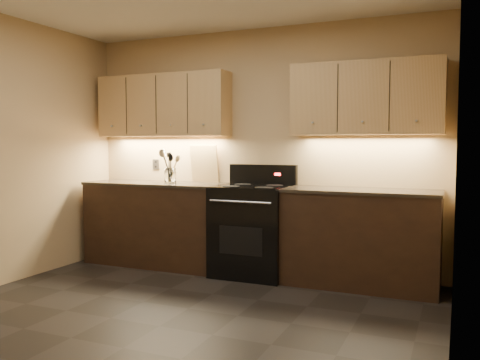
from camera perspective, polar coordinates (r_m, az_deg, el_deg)
name	(u,v)px	position (r m, az deg, el deg)	size (l,w,h in m)	color
floor	(159,326)	(3.99, -9.05, -15.90)	(4.00, 4.00, 0.00)	black
wall_back	(257,150)	(5.54, 1.98, 3.42)	(4.00, 0.04, 2.60)	tan
wall_right	(455,154)	(3.16, 22.95, 2.68)	(0.04, 4.00, 2.60)	tan
counter_left	(157,223)	(5.85, -9.26, -4.80)	(1.62, 0.62, 0.93)	black
counter_right	(361,238)	(5.01, 13.40, -6.33)	(1.46, 0.62, 0.93)	black
stove	(253,229)	(5.29, 1.50, -5.53)	(0.76, 0.68, 1.14)	black
upper_cab_left	(163,106)	(5.92, -8.62, 8.26)	(1.60, 0.30, 0.70)	tan
upper_cab_right	(366,98)	(5.10, 13.94, 8.88)	(1.44, 0.30, 0.70)	tan
outlet_plate	(156,164)	(6.14, -9.42, 1.75)	(0.09, 0.01, 0.12)	#B2B5BA
utensil_crock	(170,176)	(5.70, -7.84, 0.44)	(0.13, 0.13, 0.16)	white
cutting_board	(204,164)	(5.77, -4.03, 1.85)	(0.34, 0.02, 0.43)	#DDBF77
wooden_spoon	(169,168)	(5.70, -8.01, 1.39)	(0.06, 0.06, 0.31)	#DDBF77
black_spoon	(171,167)	(5.70, -7.79, 1.42)	(0.06, 0.06, 0.31)	black
black_turner	(169,166)	(5.66, -7.97, 1.52)	(0.08, 0.08, 0.34)	black
steel_spatula	(172,165)	(5.69, -7.65, 1.66)	(0.08, 0.08, 0.36)	silver
steel_skimmer	(172,165)	(5.67, -7.66, 1.63)	(0.09, 0.09, 0.36)	silver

